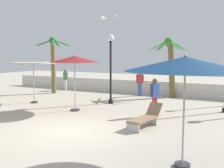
{
  "coord_description": "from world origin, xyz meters",
  "views": [
    {
      "loc": [
        5.7,
        -7.56,
        2.79
      ],
      "look_at": [
        0.0,
        3.5,
        1.4
      ],
      "focal_mm": 41.69,
      "sensor_mm": 36.0,
      "label": 1
    }
  ],
  "objects_px": {
    "lamp_post_1": "(111,59)",
    "seagull_0": "(104,18)",
    "lounge_chair_0": "(146,117)",
    "guest_2": "(65,78)",
    "patio_umbrella_3": "(185,64)",
    "palm_tree_1": "(53,58)",
    "patio_umbrella_0": "(33,65)",
    "guest_3": "(155,93)",
    "palm_tree_0": "(171,59)",
    "guest_0": "(140,81)",
    "patio_umbrella_2": "(75,60)"
  },
  "relations": [
    {
      "from": "palm_tree_1",
      "to": "lounge_chair_0",
      "type": "relative_size",
      "value": 2.09
    },
    {
      "from": "palm_tree_0",
      "to": "guest_0",
      "type": "distance_m",
      "value": 2.48
    },
    {
      "from": "patio_umbrella_3",
      "to": "lamp_post_1",
      "type": "relative_size",
      "value": 0.75
    },
    {
      "from": "guest_2",
      "to": "seagull_0",
      "type": "height_order",
      "value": "seagull_0"
    },
    {
      "from": "patio_umbrella_0",
      "to": "lounge_chair_0",
      "type": "height_order",
      "value": "patio_umbrella_0"
    },
    {
      "from": "lounge_chair_0",
      "to": "guest_2",
      "type": "bearing_deg",
      "value": 142.58
    },
    {
      "from": "guest_2",
      "to": "seagull_0",
      "type": "xyz_separation_m",
      "value": [
        7.39,
        -7.03,
        3.29
      ]
    },
    {
      "from": "guest_3",
      "to": "seagull_0",
      "type": "height_order",
      "value": "seagull_0"
    },
    {
      "from": "lamp_post_1",
      "to": "guest_2",
      "type": "height_order",
      "value": "lamp_post_1"
    },
    {
      "from": "seagull_0",
      "to": "guest_0",
      "type": "bearing_deg",
      "value": 98.8
    },
    {
      "from": "lamp_post_1",
      "to": "seagull_0",
      "type": "relative_size",
      "value": 3.14
    },
    {
      "from": "guest_0",
      "to": "guest_2",
      "type": "relative_size",
      "value": 1.03
    },
    {
      "from": "lounge_chair_0",
      "to": "patio_umbrella_3",
      "type": "bearing_deg",
      "value": -55.72
    },
    {
      "from": "patio_umbrella_3",
      "to": "palm_tree_1",
      "type": "relative_size",
      "value": 0.72
    },
    {
      "from": "patio_umbrella_2",
      "to": "lounge_chair_0",
      "type": "bearing_deg",
      "value": -15.83
    },
    {
      "from": "lamp_post_1",
      "to": "lounge_chair_0",
      "type": "bearing_deg",
      "value": -47.04
    },
    {
      "from": "patio_umbrella_3",
      "to": "palm_tree_1",
      "type": "xyz_separation_m",
      "value": [
        -11.18,
        8.53,
        0.04
      ]
    },
    {
      "from": "guest_2",
      "to": "guest_3",
      "type": "xyz_separation_m",
      "value": [
        9.04,
        -5.24,
        0.06
      ]
    },
    {
      "from": "patio_umbrella_2",
      "to": "guest_2",
      "type": "height_order",
      "value": "patio_umbrella_2"
    },
    {
      "from": "patio_umbrella_0",
      "to": "lamp_post_1",
      "type": "bearing_deg",
      "value": 25.13
    },
    {
      "from": "guest_3",
      "to": "seagull_0",
      "type": "relative_size",
      "value": 1.39
    },
    {
      "from": "guest_2",
      "to": "guest_3",
      "type": "bearing_deg",
      "value": -30.1
    },
    {
      "from": "patio_umbrella_2",
      "to": "patio_umbrella_0",
      "type": "bearing_deg",
      "value": 168.63
    },
    {
      "from": "palm_tree_0",
      "to": "palm_tree_1",
      "type": "xyz_separation_m",
      "value": [
        -8.07,
        -2.06,
        0.1
      ]
    },
    {
      "from": "lamp_post_1",
      "to": "guest_3",
      "type": "xyz_separation_m",
      "value": [
        3.26,
        -1.9,
        -1.52
      ]
    },
    {
      "from": "lounge_chair_0",
      "to": "lamp_post_1",
      "type": "bearing_deg",
      "value": 132.96
    },
    {
      "from": "guest_0",
      "to": "guest_2",
      "type": "xyz_separation_m",
      "value": [
        -6.3,
        0.01,
        -0.04
      ]
    },
    {
      "from": "guest_0",
      "to": "seagull_0",
      "type": "distance_m",
      "value": 7.81
    },
    {
      "from": "patio_umbrella_2",
      "to": "patio_umbrella_3",
      "type": "bearing_deg",
      "value": -34.08
    },
    {
      "from": "guest_0",
      "to": "guest_3",
      "type": "height_order",
      "value": "guest_3"
    },
    {
      "from": "patio_umbrella_3",
      "to": "palm_tree_1",
      "type": "distance_m",
      "value": 14.06
    },
    {
      "from": "patio_umbrella_2",
      "to": "lamp_post_1",
      "type": "height_order",
      "value": "lamp_post_1"
    },
    {
      "from": "patio_umbrella_0",
      "to": "seagull_0",
      "type": "distance_m",
      "value": 6.28
    },
    {
      "from": "palm_tree_1",
      "to": "guest_3",
      "type": "xyz_separation_m",
      "value": [
        8.85,
        -3.61,
        -1.54
      ]
    },
    {
      "from": "patio_umbrella_2",
      "to": "lounge_chair_0",
      "type": "distance_m",
      "value": 4.85
    },
    {
      "from": "patio_umbrella_2",
      "to": "palm_tree_0",
      "type": "bearing_deg",
      "value": 63.77
    },
    {
      "from": "patio_umbrella_2",
      "to": "guest_2",
      "type": "xyz_separation_m",
      "value": [
        -5.12,
        5.93,
        -1.56
      ]
    },
    {
      "from": "patio_umbrella_2",
      "to": "seagull_0",
      "type": "bearing_deg",
      "value": -25.92
    },
    {
      "from": "palm_tree_0",
      "to": "guest_3",
      "type": "height_order",
      "value": "palm_tree_0"
    },
    {
      "from": "patio_umbrella_3",
      "to": "palm_tree_0",
      "type": "bearing_deg",
      "value": 106.4
    },
    {
      "from": "seagull_0",
      "to": "palm_tree_1",
      "type": "bearing_deg",
      "value": 143.11
    },
    {
      "from": "guest_0",
      "to": "guest_3",
      "type": "distance_m",
      "value": 5.91
    },
    {
      "from": "palm_tree_0",
      "to": "guest_0",
      "type": "height_order",
      "value": "palm_tree_0"
    },
    {
      "from": "seagull_0",
      "to": "guest_2",
      "type": "bearing_deg",
      "value": 136.42
    },
    {
      "from": "patio_umbrella_2",
      "to": "lounge_chair_0",
      "type": "height_order",
      "value": "patio_umbrella_2"
    },
    {
      "from": "patio_umbrella_3",
      "to": "seagull_0",
      "type": "height_order",
      "value": "seagull_0"
    },
    {
      "from": "patio_umbrella_2",
      "to": "palm_tree_0",
      "type": "height_order",
      "value": "palm_tree_0"
    },
    {
      "from": "palm_tree_1",
      "to": "guest_3",
      "type": "bearing_deg",
      "value": -22.19
    },
    {
      "from": "palm_tree_1",
      "to": "seagull_0",
      "type": "height_order",
      "value": "seagull_0"
    },
    {
      "from": "palm_tree_1",
      "to": "lounge_chair_0",
      "type": "distance_m",
      "value": 10.86
    }
  ]
}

